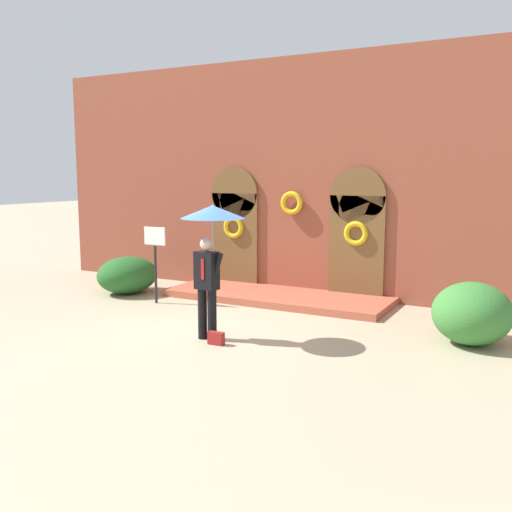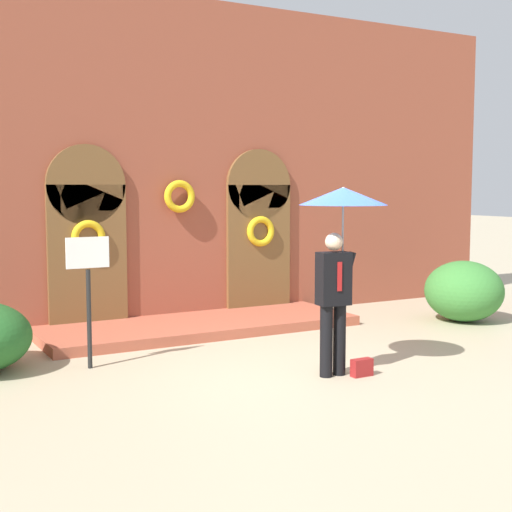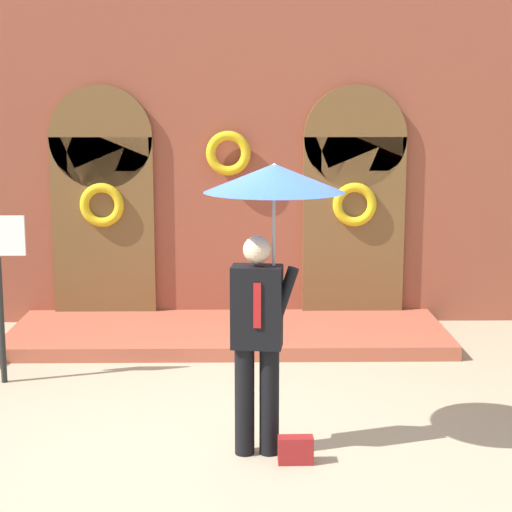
% 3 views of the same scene
% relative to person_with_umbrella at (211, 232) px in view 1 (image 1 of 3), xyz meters
% --- Properties ---
extents(ground_plane, '(80.00, 80.00, 0.00)m').
position_rel_person_with_umbrella_xyz_m(ground_plane, '(-0.39, 0.33, -1.91)').
color(ground_plane, tan).
extents(building_facade, '(14.00, 2.30, 5.60)m').
position_rel_person_with_umbrella_xyz_m(building_facade, '(-0.39, 4.48, 0.76)').
color(building_facade, brown).
rests_on(building_facade, ground).
extents(person_with_umbrella, '(1.10, 1.10, 2.36)m').
position_rel_person_with_umbrella_xyz_m(person_with_umbrella, '(0.00, 0.00, 0.00)').
color(person_with_umbrella, black).
rests_on(person_with_umbrella, ground).
extents(handbag, '(0.28, 0.12, 0.22)m').
position_rel_person_with_umbrella_xyz_m(handbag, '(0.21, -0.20, -1.80)').
color(handbag, maroon).
rests_on(handbag, ground).
extents(sign_post, '(0.56, 0.06, 1.72)m').
position_rel_person_with_umbrella_xyz_m(sign_post, '(-2.66, 1.85, -0.75)').
color(sign_post, black).
rests_on(sign_post, ground).
extents(shrub_left, '(1.34, 1.58, 0.89)m').
position_rel_person_with_umbrella_xyz_m(shrub_left, '(-3.96, 2.40, -1.47)').
color(shrub_left, '#235B23').
rests_on(shrub_left, ground).
extents(shrub_right, '(1.34, 1.40, 1.07)m').
position_rel_person_with_umbrella_xyz_m(shrub_right, '(4.04, 1.89, -1.38)').
color(shrub_right, '#387A33').
rests_on(shrub_right, ground).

